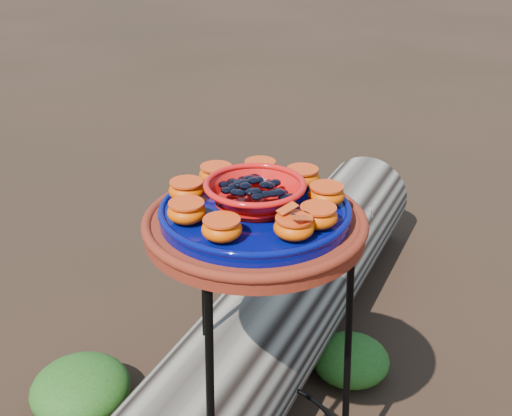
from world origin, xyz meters
TOP-DOWN VIEW (x-y plane):
  - plant_stand at (0.00, 0.00)m, footprint 0.44×0.44m
  - terracotta_saucer at (0.00, 0.00)m, footprint 0.43×0.43m
  - cobalt_plate at (0.00, 0.00)m, footprint 0.37×0.37m
  - red_bowl at (0.00, 0.00)m, footprint 0.18×0.18m
  - glass_gems at (0.00, 0.00)m, footprint 0.14×0.14m
  - orange_half_0 at (-0.01, -0.14)m, footprint 0.07×0.07m
  - orange_half_1 at (0.05, -0.13)m, footprint 0.07×0.07m
  - orange_half_2 at (0.12, -0.07)m, footprint 0.07×0.07m
  - orange_half_3 at (0.14, 0.02)m, footprint 0.07×0.07m
  - orange_half_4 at (0.09, 0.11)m, footprint 0.07×0.07m
  - orange_half_5 at (0.00, 0.14)m, footprint 0.07×0.07m
  - orange_half_6 at (-0.09, 0.11)m, footprint 0.07×0.07m
  - orange_half_7 at (-0.14, 0.02)m, footprint 0.07×0.07m
  - orange_half_8 at (-0.12, -0.07)m, footprint 0.07×0.07m
  - butterfly at (-0.01, -0.14)m, footprint 0.08×0.05m
  - driftwood_log at (0.37, 0.36)m, footprint 1.79×1.28m
  - foliage_right at (0.47, 0.16)m, footprint 0.23×0.23m
  - foliage_back at (-0.24, 0.50)m, footprint 0.28×0.28m

SIDE VIEW (x-z plane):
  - foliage_right at x=0.47m, z-range 0.00..0.12m
  - foliage_back at x=-0.24m, z-range 0.00..0.14m
  - driftwood_log at x=0.37m, z-range 0.00..0.34m
  - plant_stand at x=0.00m, z-range 0.00..0.70m
  - terracotta_saucer at x=0.00m, z-range 0.70..0.73m
  - cobalt_plate at x=0.00m, z-range 0.73..0.76m
  - orange_half_0 at x=-0.01m, z-range 0.76..0.80m
  - orange_half_1 at x=0.05m, z-range 0.76..0.80m
  - orange_half_2 at x=0.12m, z-range 0.76..0.80m
  - orange_half_3 at x=0.14m, z-range 0.76..0.80m
  - orange_half_4 at x=0.09m, z-range 0.76..0.80m
  - orange_half_5 at x=0.00m, z-range 0.76..0.80m
  - orange_half_6 at x=-0.09m, z-range 0.76..0.80m
  - orange_half_7 at x=-0.14m, z-range 0.76..0.80m
  - orange_half_8 at x=-0.12m, z-range 0.76..0.80m
  - red_bowl at x=0.00m, z-range 0.76..0.81m
  - butterfly at x=-0.01m, z-range 0.80..0.81m
  - glass_gems at x=0.00m, z-range 0.81..0.84m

